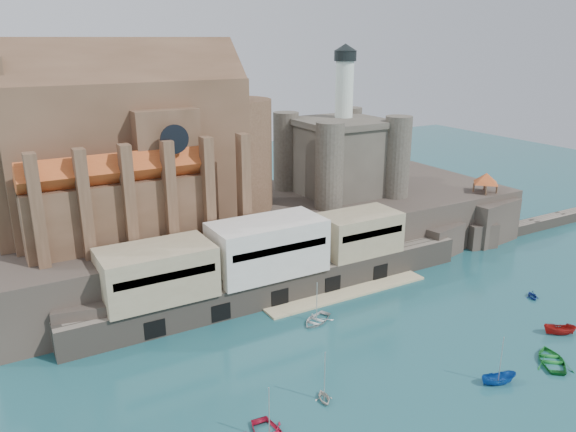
% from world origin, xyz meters
% --- Properties ---
extents(ground, '(300.00, 300.00, 0.00)m').
position_xyz_m(ground, '(0.00, 0.00, 0.00)').
color(ground, '#17474E').
rests_on(ground, ground).
extents(promontory, '(100.00, 36.00, 10.00)m').
position_xyz_m(promontory, '(-0.19, 39.37, 4.92)').
color(promontory, '#2C2521').
rests_on(promontory, ground).
extents(quay, '(70.00, 12.00, 13.05)m').
position_xyz_m(quay, '(-10.19, 23.07, 6.07)').
color(quay, '#675E52').
rests_on(quay, ground).
extents(church, '(47.00, 25.93, 30.51)m').
position_xyz_m(church, '(-24.13, 41.85, 22.13)').
color(church, '#523826').
rests_on(church, promontory).
extents(castle_keep, '(21.20, 21.20, 29.30)m').
position_xyz_m(castle_keep, '(16.08, 41.08, 18.31)').
color(castle_keep, '#433E35').
rests_on(castle_keep, promontory).
extents(rock_outcrop, '(14.50, 10.50, 8.70)m').
position_xyz_m(rock_outcrop, '(42.00, 25.84, 4.02)').
color(rock_outcrop, '#2C2521').
rests_on(rock_outcrop, ground).
extents(pavilion, '(6.40, 6.40, 5.40)m').
position_xyz_m(pavilion, '(42.00, 26.00, 12.73)').
color(pavilion, '#523826').
rests_on(pavilion, rock_outcrop).
extents(breakwater, '(40.00, 3.00, 2.40)m').
position_xyz_m(breakwater, '(66.00, 24.00, 0.00)').
color(breakwater, '#675E52').
rests_on(breakwater, ground).
extents(boat_2, '(2.19, 2.16, 4.49)m').
position_xyz_m(boat_2, '(3.14, -11.78, 0.00)').
color(boat_2, '#12469F').
rests_on(boat_2, ground).
extents(boat_3, '(4.51, 4.03, 6.59)m').
position_xyz_m(boat_3, '(12.98, -12.05, 0.00)').
color(boat_3, '#167429').
rests_on(boat_3, ground).
extents(boat_4, '(2.85, 2.16, 2.93)m').
position_xyz_m(boat_4, '(-17.19, -3.93, 0.00)').
color(boat_4, beige).
rests_on(boat_4, ground).
extents(boat_5, '(2.43, 2.41, 4.63)m').
position_xyz_m(boat_5, '(20.40, -7.92, 0.00)').
color(boat_5, maroon).
rests_on(boat_5, ground).
extents(boat_6, '(2.90, 4.19, 5.73)m').
position_xyz_m(boat_6, '(-7.67, 12.50, 0.00)').
color(boat_6, silver).
rests_on(boat_6, ground).
extents(boat_7, '(2.91, 2.58, 2.88)m').
position_xyz_m(boat_7, '(27.15, 1.72, 0.00)').
color(boat_7, navy).
rests_on(boat_7, ground).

